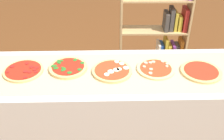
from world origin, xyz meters
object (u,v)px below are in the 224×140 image
Objects in this scene: pizza_spinach_1 at (68,68)px; pizza_mushroom_3 at (156,69)px; pizza_pepperoni_0 at (23,71)px; bookshelf at (163,33)px; pizza_plain_4 at (201,71)px; pizza_mozzarella_2 at (112,71)px.

pizza_mushroom_3 is (0.65, -0.03, -0.00)m from pizza_spinach_1.
pizza_pepperoni_0 is 0.20× the size of bookshelf.
bookshelf is at bearing 93.05° from pizza_plain_4.
bookshelf is (-0.06, 1.07, -0.22)m from pizza_plain_4.
pizza_spinach_1 is at bearing 171.55° from pizza_mozzarella_2.
bookshelf reaches higher than pizza_spinach_1.
pizza_plain_4 is at bearing -7.84° from pizza_mushroom_3.
pizza_spinach_1 is 0.96× the size of pizza_plain_4.
pizza_spinach_1 is at bearing 175.87° from pizza_plain_4.
pizza_mozzarella_2 is 1.23m from bookshelf.
pizza_pepperoni_0 is at bearing -179.73° from pizza_mushroom_3.
pizza_mushroom_3 is 0.95× the size of pizza_plain_4.
pizza_mozzarella_2 is (0.65, -0.02, 0.00)m from pizza_pepperoni_0.
pizza_plain_4 is (0.33, -0.04, 0.00)m from pizza_mushroom_3.
pizza_mozzarella_2 reaches higher than pizza_pepperoni_0.
pizza_spinach_1 is 0.65m from pizza_mushroom_3.
pizza_pepperoni_0 reaches higher than pizza_plain_4.
pizza_pepperoni_0 is 0.97m from pizza_mushroom_3.
pizza_mozzarella_2 is 0.32m from pizza_mushroom_3.
pizza_pepperoni_0 is at bearing 178.23° from pizza_plain_4.
pizza_mushroom_3 is at bearing -2.26° from pizza_spinach_1.
bookshelf is at bearing 75.38° from pizza_mushroom_3.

